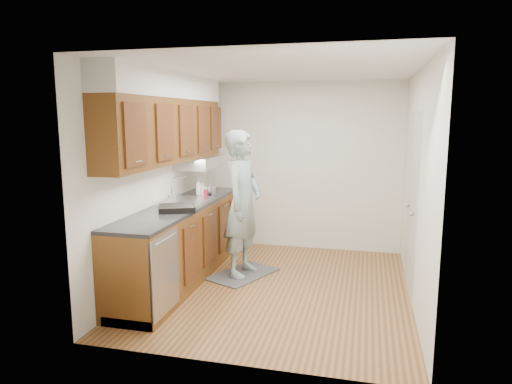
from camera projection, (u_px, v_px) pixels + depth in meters
floor at (277, 287)px, 5.38m from camera, size 3.50×3.50×0.00m
ceiling at (279, 69)px, 4.97m from camera, size 3.50×3.50×0.00m
wall_left at (157, 178)px, 5.53m from camera, size 0.02×3.50×2.50m
wall_right at (417, 188)px, 4.82m from camera, size 0.02×3.50×2.50m
wall_back at (300, 166)px, 6.85m from camera, size 3.00×0.02×2.50m
counter at (181, 241)px, 5.58m from camera, size 0.64×2.80×1.30m
upper_cabinets at (169, 120)px, 5.42m from camera, size 0.47×2.80×1.21m
closet_door at (412, 203)px, 5.15m from camera, size 0.02×1.22×2.05m
floor_mat at (243, 274)px, 5.81m from camera, size 0.85×1.04×0.02m
person at (243, 194)px, 5.64m from camera, size 0.58×0.79×2.06m
soap_bottle_a at (199, 187)px, 6.12m from camera, size 0.11×0.11×0.24m
soap_bottle_b at (203, 189)px, 6.11m from camera, size 0.11×0.11×0.18m
soap_bottle_c at (210, 189)px, 6.24m from camera, size 0.16×0.16×0.15m
soda_can at (206, 194)px, 5.98m from camera, size 0.07×0.07×0.11m
steel_can at (213, 190)px, 6.17m from camera, size 0.08×0.08×0.13m
dish_rack at (177, 208)px, 5.14m from camera, size 0.50×0.47×0.06m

